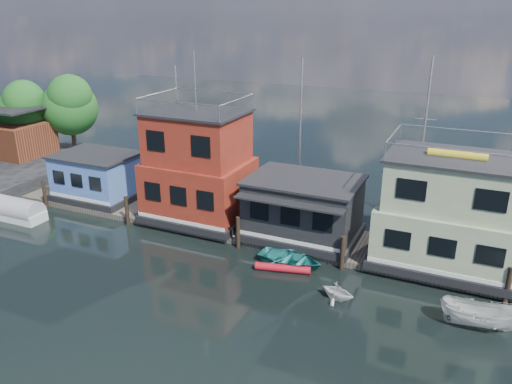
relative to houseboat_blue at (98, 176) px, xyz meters
The scene contains 14 objects.
ground 21.75m from the houseboat_blue, 33.69° to the right, with size 160.00×160.00×0.00m, color black.
dock 18.11m from the houseboat_blue, ahead, with size 48.00×5.00×0.40m, color #595147.
houseboat_blue is the anchor object (origin of this frame).
houseboat_red 9.69m from the houseboat_blue, ahead, with size 7.40×5.90×11.86m.
houseboat_dark 17.50m from the houseboat_blue, ahead, with size 7.40×6.10×4.06m.
houseboat_green 26.53m from the houseboat_blue, ahead, with size 8.40×5.90×7.03m.
pilings 17.92m from the houseboat_blue, ahead, with size 42.28×0.28×2.20m.
background_masts 23.77m from the houseboat_blue, 14.77° to the left, with size 36.40×0.16×12.00m.
shore 13.32m from the houseboat_blue, 163.07° to the left, with size 12.40×15.72×8.24m.
dinghy_teal 18.43m from the houseboat_blue, 11.36° to the right, with size 2.94×4.11×0.85m, color #227D7B.
motorboat 29.43m from the houseboat_blue, 11.34° to the right, with size 1.47×3.91×1.51m, color silver.
dinghy_white 22.59m from the houseboat_blue, 15.81° to the right, with size 1.66×1.93×1.02m, color white.
tarp_runabout 6.45m from the houseboat_blue, 120.77° to the right, with size 4.42×1.81×1.79m.
red_kayak 18.54m from the houseboat_blue, 14.30° to the right, with size 0.49×0.49×3.34m, color #B51320.
Camera 1 is at (9.36, -17.32, 14.97)m, focal length 35.00 mm.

